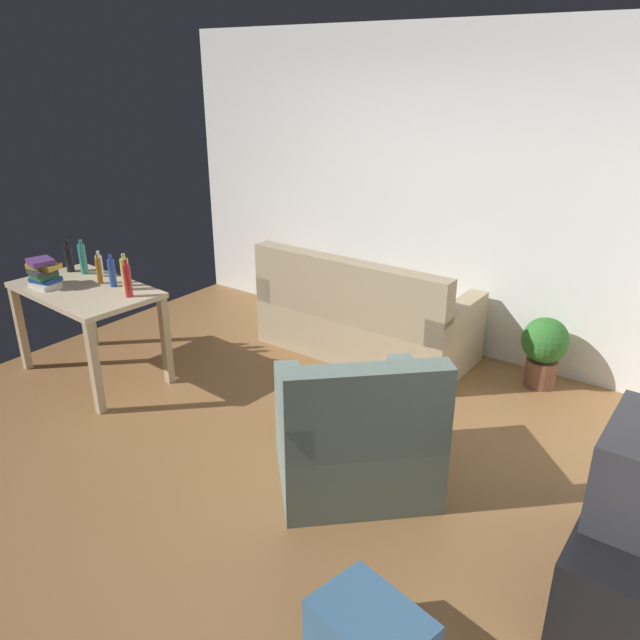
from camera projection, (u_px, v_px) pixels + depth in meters
The scene contains 16 objects.
ground_plane at pixel (265, 443), 4.20m from camera, with size 5.20×4.40×0.02m, color olive.
wall_rear at pixel (427, 192), 5.32m from camera, with size 5.20×0.10×2.70m, color white.
couch at pixel (364, 320), 5.38m from camera, with size 1.83×0.84×0.92m.
tv_stand at pixel (631, 554), 2.90m from camera, with size 0.44×1.10×0.48m.
desk at pixel (86, 301), 4.86m from camera, with size 1.25×0.79×0.76m.
potted_plant at pixel (544, 347), 4.81m from camera, with size 0.36×0.36×0.57m.
armchair at pixel (356, 437), 3.67m from camera, with size 1.23×1.23×0.92m.
storage_box at pixel (371, 640), 2.57m from camera, with size 0.48×0.34×0.30m, color #386084.
bottle_dark at pixel (69, 257), 5.15m from camera, with size 0.06×0.06×0.27m.
bottle_tall at pixel (83, 259), 5.09m from camera, with size 0.06×0.06×0.29m.
bottle_clear at pixel (100, 265), 5.04m from camera, with size 0.05×0.05×0.21m.
bottle_amber at pixel (99, 271), 4.87m from camera, with size 0.04×0.04×0.24m.
bottle_blue at pixel (112, 272), 4.80m from camera, with size 0.05×0.05×0.26m.
bottle_squat at pixel (125, 274), 4.72m from camera, with size 0.06×0.06×0.29m.
bottle_red at pixel (128, 280), 4.58m from camera, with size 0.06×0.06×0.28m.
book_stack at pixel (43, 273), 4.79m from camera, with size 0.27×0.22×0.23m.
Camera 1 is at (2.40, -2.66, 2.36)m, focal length 34.70 mm.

